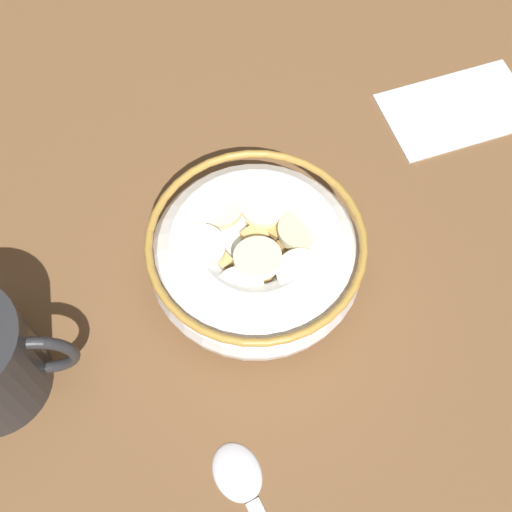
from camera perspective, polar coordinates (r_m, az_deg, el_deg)
The scene contains 4 objects.
ground_plane at distance 55.17cm, azimuth 0.00°, elevation -1.94°, with size 104.64×104.64×2.00cm, color brown.
cereal_bowl at distance 51.59cm, azimuth 0.01°, elevation 0.02°, with size 15.82×15.82×5.80cm.
spoon at distance 48.88cm, azimuth -0.62°, elevation -18.77°, with size 7.05×13.59×0.80cm.
folded_napkin at distance 65.45cm, azimuth 16.03°, elevation 11.38°, with size 12.91×7.74×0.30cm, color silver.
Camera 1 is at (-2.19, -24.05, 48.60)cm, focal length 49.46 mm.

